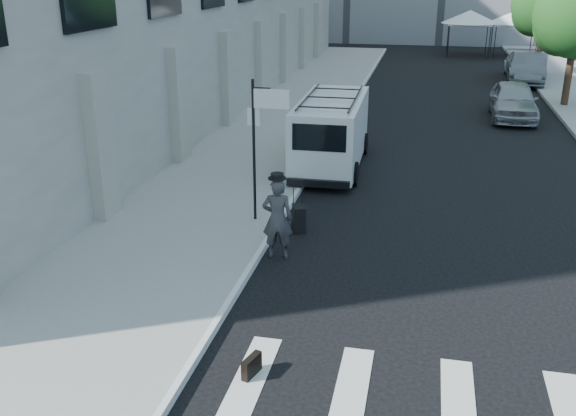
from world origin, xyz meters
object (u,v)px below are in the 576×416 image
at_px(cargo_van, 332,131).
at_px(parked_car_a, 513,100).
at_px(suitcase, 299,218).
at_px(parked_car_c, 524,65).
at_px(businessman, 277,219).
at_px(parked_car_b, 529,68).
at_px(briefcase, 252,366).

xyz_separation_m(cargo_van, parked_car_a, (6.50, 8.46, -0.37)).
relative_size(suitcase, cargo_van, 0.21).
xyz_separation_m(suitcase, parked_car_c, (8.24, 25.49, 0.39)).
height_order(businessman, parked_car_b, businessman).
distance_m(suitcase, cargo_van, 5.74).
distance_m(suitcase, parked_car_a, 15.54).
xyz_separation_m(parked_car_a, parked_car_c, (1.80, 11.35, -0.06)).
bearing_deg(briefcase, parked_car_b, 92.11).
xyz_separation_m(businessman, cargo_van, (0.10, 7.27, 0.23)).
height_order(cargo_van, parked_car_a, cargo_van).
distance_m(briefcase, parked_car_a, 21.03).
bearing_deg(businessman, parked_car_c, -117.05).
distance_m(parked_car_b, parked_car_c, 1.96).
xyz_separation_m(suitcase, parked_car_a, (6.44, 14.14, 0.45)).
height_order(briefcase, parked_car_a, parked_car_a).
distance_m(businessman, parked_car_c, 28.35).
relative_size(suitcase, parked_car_b, 0.25).
bearing_deg(businessman, parked_car_b, -118.31).
height_order(suitcase, parked_car_b, parked_car_b).
height_order(businessman, parked_car_c, businessman).
bearing_deg(parked_car_b, suitcase, -101.33).
bearing_deg(parked_car_a, suitcase, -113.18).
bearing_deg(parked_car_a, businessman, -111.48).
bearing_deg(cargo_van, parked_car_c, 66.25).
bearing_deg(parked_car_c, parked_car_a, -98.84).
height_order(suitcase, parked_car_a, parked_car_a).
bearing_deg(parked_car_b, parked_car_a, -92.89).
bearing_deg(briefcase, parked_car_c, 92.99).
distance_m(parked_car_a, parked_car_c, 11.50).
bearing_deg(parked_car_c, briefcase, -103.74).
bearing_deg(parked_car_c, parked_car_b, -89.83).
bearing_deg(parked_car_c, cargo_van, -112.57).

